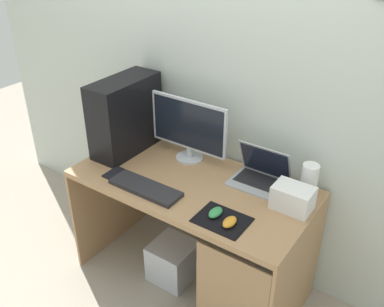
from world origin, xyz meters
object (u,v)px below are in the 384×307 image
projector (293,198)px  mouse_left (216,213)px  laptop (261,175)px  subwoofer (173,261)px  monitor (189,128)px  mouse_right (230,222)px  speaker (309,180)px  keyboard (145,188)px  cell_phone (114,173)px  pc_tower (125,115)px

projector → mouse_left: projector is taller
laptop → subwoofer: laptop is taller
monitor → laptop: (0.48, 0.01, -0.16)m
laptop → mouse_right: 0.43m
monitor → mouse_right: monitor is taller
speaker → mouse_left: speaker is taller
speaker → mouse_left: (-0.31, -0.44, -0.07)m
keyboard → mouse_right: bearing=-0.5°
projector → mouse_right: bearing=-122.3°
laptop → mouse_right: laptop is taller
mouse_right → subwoofer: (-0.48, 0.16, -0.63)m
laptop → projector: laptop is taller
projector → cell_phone: projector is taller
mouse_left → keyboard: bearing=-177.4°
pc_tower → subwoofer: pc_tower is taller
monitor → pc_tower: bearing=-163.5°
mouse_left → cell_phone: 0.69m
subwoofer → mouse_left: bearing=-19.3°
laptop → pc_tower: bearing=-171.5°
monitor → projector: 0.74m
pc_tower → laptop: pc_tower is taller
mouse_left → mouse_right: bearing=-14.7°
pc_tower → keyboard: bearing=-36.8°
monitor → projector: bearing=-8.8°
projector → subwoofer: 0.96m
keyboard → cell_phone: bearing=175.2°
projector → mouse_right: projector is taller
laptop → mouse_right: bearing=-83.3°
laptop → cell_phone: 0.84m
speaker → cell_phone: 1.09m
monitor → keyboard: 0.45m
projector → cell_phone: bearing=-164.3°
monitor → subwoofer: bearing=-78.2°
subwoofer → projector: bearing=12.1°
pc_tower → mouse_left: bearing=-18.2°
mouse_right → cell_phone: 0.79m
mouse_right → mouse_left: bearing=165.3°
monitor → mouse_right: size_ratio=5.38×
pc_tower → subwoofer: 0.97m
pc_tower → laptop: size_ratio=1.54×
mouse_right → cell_phone: (-0.79, 0.03, -0.02)m
pc_tower → laptop: 0.90m
laptop → speaker: bearing=7.4°
cell_phone → monitor: bearing=56.3°
speaker → mouse_left: 0.54m
speaker → pc_tower: bearing=-171.7°
monitor → laptop: monitor is taller
pc_tower → keyboard: size_ratio=1.12×
mouse_left → subwoofer: bearing=160.7°
monitor → speaker: bearing=3.8°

